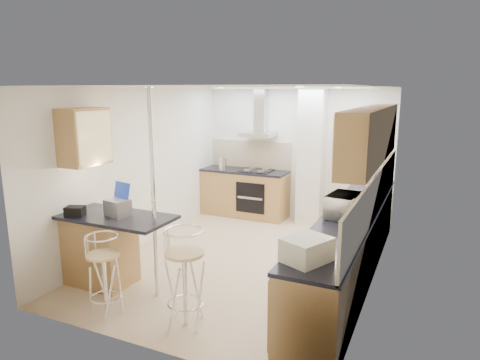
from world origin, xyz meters
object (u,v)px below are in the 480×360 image
at_px(bar_stool_end, 185,277).
at_px(bread_bin, 307,250).
at_px(bar_stool_near, 104,275).
at_px(laptop, 118,208).
at_px(microwave, 344,206).

bearing_deg(bar_stool_end, bread_bin, -36.94).
xyz_separation_m(bar_stool_near, bread_bin, (2.20, 0.26, 0.56)).
bearing_deg(bread_bin, laptop, -163.82).
distance_m(microwave, bread_bin, 1.53).
relative_size(laptop, bar_stool_end, 0.27).
distance_m(microwave, bar_stool_end, 2.13).
bearing_deg(bread_bin, bar_stool_near, -148.73).
distance_m(laptop, bar_stool_end, 1.39).
distance_m(bar_stool_end, bread_bin, 1.37).
bearing_deg(laptop, bread_bin, 4.65).
height_order(microwave, bread_bin, microwave).
distance_m(laptop, bread_bin, 2.53).
bearing_deg(bar_stool_end, laptop, 120.89).
xyz_separation_m(laptop, bread_bin, (2.50, -0.37, -0.01)).
height_order(laptop, bar_stool_end, laptop).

